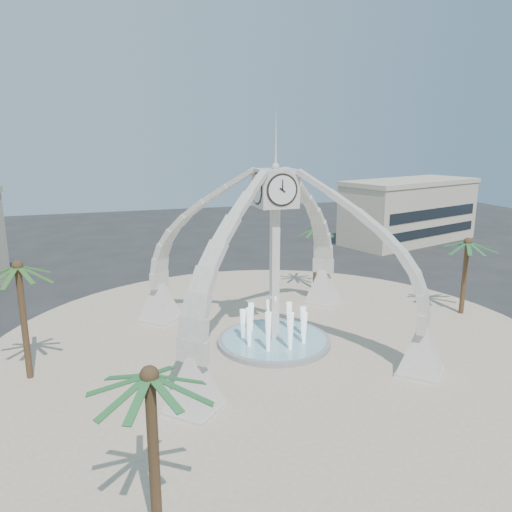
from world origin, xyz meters
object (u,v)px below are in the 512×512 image
object	(u,v)px
palm_east	(468,243)
palm_west	(18,268)
fountain	(274,340)
palm_north	(316,229)
palm_south	(150,378)
clock_tower	(275,255)

from	to	relation	value
palm_east	palm_west	bearing A→B (deg)	-177.48
fountain	palm_east	bearing A→B (deg)	3.89
palm_north	fountain	bearing A→B (deg)	-126.41
palm_west	palm_south	size ratio (longest dim) A/B	1.09
clock_tower	palm_north	size ratio (longest dim) A/B	2.64
fountain	palm_north	size ratio (longest dim) A/B	1.18
palm_east	clock_tower	bearing A→B (deg)	-176.11
fountain	palm_north	world-z (taller)	palm_north
fountain	palm_south	distance (m)	18.97
palm_south	clock_tower	bearing A→B (deg)	56.33
palm_east	palm_north	distance (m)	13.23
palm_north	palm_south	size ratio (longest dim) A/B	0.94
palm_east	palm_south	xyz separation A→B (m)	(-26.93, -16.13, 0.27)
clock_tower	palm_west	bearing A→B (deg)	-178.93
fountain	palm_south	bearing A→B (deg)	-123.67
clock_tower	palm_north	world-z (taller)	clock_tower
palm_north	palm_east	bearing A→B (deg)	-48.09
palm_south	palm_east	bearing A→B (deg)	30.92
palm_west	palm_east	bearing A→B (deg)	2.52
palm_east	palm_north	bearing A→B (deg)	131.91
fountain	palm_east	xyz separation A→B (m)	(16.95, 1.15, 5.72)
fountain	palm_south	size ratio (longest dim) A/B	1.11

